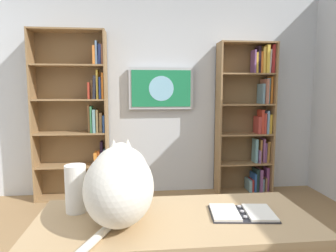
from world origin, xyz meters
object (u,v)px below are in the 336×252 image
object	(u,v)px
bookshelf_right	(79,118)
desk	(175,242)
cat	(119,181)
paper_towel_roll	(76,189)
open_binder	(242,213)
bookshelf_left	(251,119)
wall_mounted_tv	(161,89)

from	to	relation	value
bookshelf_right	desk	distance (m)	2.67
desk	cat	xyz separation A→B (m)	(0.28, -0.04, 0.32)
paper_towel_roll	desk	bearing A→B (deg)	164.10
desk	open_binder	distance (m)	0.38
bookshelf_left	desk	size ratio (longest dim) A/B	1.45
bookshelf_left	wall_mounted_tv	bearing A→B (deg)	-4.02
bookshelf_left	wall_mounted_tv	xyz separation A→B (m)	(1.23, -0.09, 0.42)
desk	open_binder	bearing A→B (deg)	-177.04
bookshelf_left	bookshelf_right	size ratio (longest dim) A/B	0.95
bookshelf_right	cat	xyz separation A→B (m)	(-0.66, 2.43, -0.10)
bookshelf_left	cat	world-z (taller)	bookshelf_left
desk	open_binder	size ratio (longest dim) A/B	3.99
cat	open_binder	world-z (taller)	cat
wall_mounted_tv	bookshelf_left	bearing A→B (deg)	175.98
bookshelf_left	wall_mounted_tv	world-z (taller)	bookshelf_left
wall_mounted_tv	cat	distance (m)	2.59
cat	wall_mounted_tv	bearing A→B (deg)	-99.21
open_binder	wall_mounted_tv	bearing A→B (deg)	-84.95
cat	open_binder	xyz separation A→B (m)	(-0.63, 0.02, -0.18)
wall_mounted_tv	paper_towel_roll	world-z (taller)	wall_mounted_tv
wall_mounted_tv	cat	xyz separation A→B (m)	(0.41, 2.51, -0.48)
bookshelf_right	open_binder	world-z (taller)	bookshelf_right
bookshelf_left	paper_towel_roll	world-z (taller)	bookshelf_left
open_binder	paper_towel_roll	xyz separation A→B (m)	(0.87, -0.13, 0.12)
desk	open_binder	xyz separation A→B (m)	(-0.35, -0.02, 0.13)
open_binder	paper_towel_roll	size ratio (longest dim) A/B	1.39
desk	cat	bearing A→B (deg)	-7.30
wall_mounted_tv	open_binder	xyz separation A→B (m)	(-0.22, 2.53, -0.66)
bookshelf_right	open_binder	distance (m)	2.78
bookshelf_left	bookshelf_right	world-z (taller)	bookshelf_right
bookshelf_left	open_binder	xyz separation A→B (m)	(1.00, 2.44, -0.24)
bookshelf_right	desk	size ratio (longest dim) A/B	1.53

